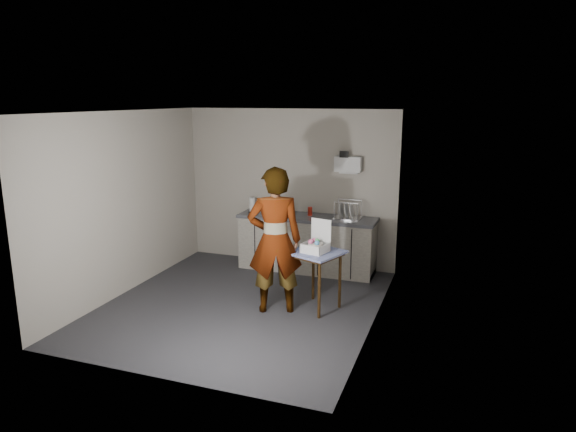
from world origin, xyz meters
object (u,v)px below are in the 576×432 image
(dark_bottle, at_px, (291,207))
(bakery_box, at_px, (316,245))
(side_table, at_px, (316,259))
(soap_bottle, at_px, (290,207))
(soda_can, at_px, (310,211))
(paper_towel, at_px, (252,205))
(kitchen_counter, at_px, (307,245))
(dish_rack, at_px, (347,214))
(standing_man, at_px, (275,240))

(dark_bottle, relative_size, bakery_box, 0.62)
(side_table, bearing_deg, soap_bottle, 142.95)
(soda_can, bearing_deg, paper_towel, -174.81)
(paper_towel, bearing_deg, dark_bottle, 2.35)
(kitchen_counter, xyz_separation_m, dark_bottle, (-0.27, 0.00, 0.61))
(soda_can, relative_size, paper_towel, 0.55)
(kitchen_counter, xyz_separation_m, bakery_box, (0.58, -1.48, 0.46))
(soap_bottle, height_order, dish_rack, dish_rack)
(soda_can, distance_m, dark_bottle, 0.31)
(soda_can, bearing_deg, dark_bottle, -168.48)
(dark_bottle, bearing_deg, kitchen_counter, -0.69)
(paper_towel, xyz_separation_m, bakery_box, (1.53, -1.46, -0.14))
(kitchen_counter, relative_size, dark_bottle, 8.71)
(dish_rack, distance_m, bakery_box, 1.53)
(dish_rack, bearing_deg, kitchen_counter, -176.32)
(dark_bottle, height_order, paper_towel, dark_bottle)
(kitchen_counter, xyz_separation_m, soda_can, (0.03, 0.06, 0.55))
(dark_bottle, bearing_deg, standing_man, -77.96)
(dish_rack, bearing_deg, side_table, -92.25)
(side_table, height_order, standing_man, standing_man)
(side_table, xyz_separation_m, soda_can, (-0.56, 1.53, 0.28))
(side_table, distance_m, soap_bottle, 1.68)
(dark_bottle, distance_m, bakery_box, 1.72)
(side_table, bearing_deg, dish_rack, 109.24)
(kitchen_counter, height_order, soap_bottle, soap_bottle)
(soda_can, distance_m, bakery_box, 1.64)
(paper_towel, distance_m, bakery_box, 2.12)
(standing_man, distance_m, soap_bottle, 1.69)
(kitchen_counter, distance_m, dark_bottle, 0.67)
(kitchen_counter, bearing_deg, side_table, -68.19)
(soap_bottle, xyz_separation_m, dish_rack, (0.92, 0.11, -0.07))
(kitchen_counter, relative_size, paper_towel, 8.94)
(side_table, bearing_deg, dark_bottle, 141.78)
(bakery_box, bearing_deg, side_table, 84.25)
(soda_can, bearing_deg, side_table, -69.92)
(standing_man, bearing_deg, bakery_box, -177.57)
(kitchen_counter, height_order, dish_rack, dish_rack)
(side_table, distance_m, soda_can, 1.65)
(standing_man, xyz_separation_m, dark_bottle, (-0.37, 1.72, 0.07))
(dark_bottle, height_order, bakery_box, bakery_box)
(kitchen_counter, height_order, standing_man, standing_man)
(side_table, height_order, soap_bottle, soap_bottle)
(kitchen_counter, bearing_deg, standing_man, -86.86)
(soda_can, distance_m, paper_towel, 0.98)
(dark_bottle, xyz_separation_m, dish_rack, (0.92, 0.04, -0.06))
(paper_towel, bearing_deg, soda_can, 5.19)
(kitchen_counter, relative_size, standing_man, 1.16)
(kitchen_counter, distance_m, bakery_box, 1.66)
(dark_bottle, bearing_deg, soap_bottle, -88.18)
(soap_bottle, distance_m, dish_rack, 0.93)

